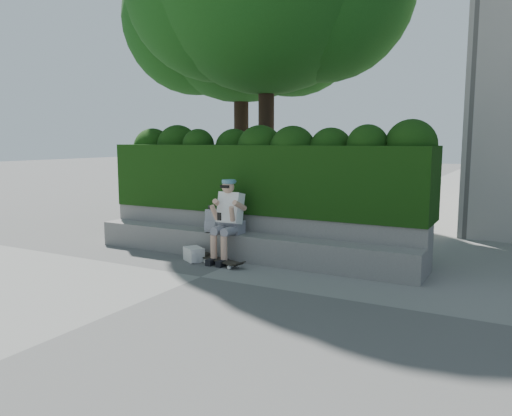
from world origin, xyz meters
The scene contains 9 objects.
ground centered at (0.00, 0.00, 0.00)m, with size 80.00×80.00×0.00m, color slate.
bench_ledge centered at (0.00, 1.25, 0.23)m, with size 6.00×0.45×0.45m, color gray.
planter_wall centered at (0.00, 1.73, 0.38)m, with size 6.00×0.50×0.75m, color gray.
hedge centered at (0.00, 1.95, 1.35)m, with size 6.00×1.00×1.20m, color black.
tree_right centered at (-2.63, 5.73, 5.61)m, with size 5.19×5.19×8.22m.
person centered at (-0.16, 1.07, 0.75)m, with size 0.40×0.76×1.38m.
skateboard centered at (-0.12, 0.75, 0.07)m, with size 0.88×0.45×0.09m.
backpack_plaid centered at (-0.53, 1.15, 0.65)m, with size 0.27×0.14×0.39m, color silver.
backpack_ground centered at (-0.68, 0.77, 0.12)m, with size 0.36×0.25×0.23m, color beige.
Camera 1 is at (4.21, -5.99, 2.04)m, focal length 35.00 mm.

